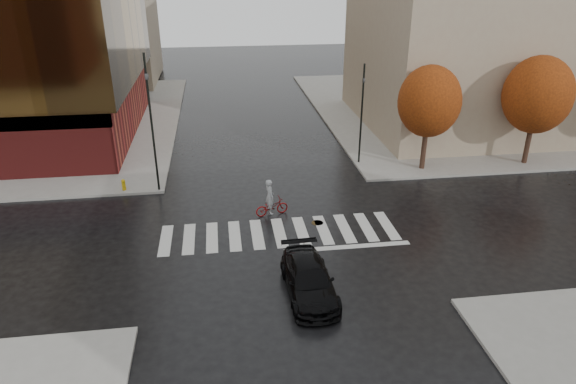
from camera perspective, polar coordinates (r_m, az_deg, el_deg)
name	(u,v)px	position (r m, az deg, el deg)	size (l,w,h in m)	color
ground	(281,238)	(24.94, -0.82, -5.10)	(120.00, 120.00, 0.00)	black
sidewalk_ne	(482,107)	(50.16, 20.74, 8.83)	(30.00, 30.00, 0.15)	gray
crosswalk	(279,233)	(25.37, -0.96, -4.54)	(12.00, 3.00, 0.01)	silver
building_ne_tan	(476,5)	(43.35, 20.18, 18.95)	(16.00, 16.00, 18.00)	gray
tree_ne_a	(429,102)	(32.52, 15.43, 9.66)	(3.80, 3.80, 6.50)	#312016
tree_ne_b	(538,95)	(35.79, 25.99, 9.66)	(4.20, 4.20, 6.89)	#312016
sedan	(309,279)	(20.77, 2.33, -9.69)	(1.84, 4.54, 1.32)	black
cyclist	(271,203)	(26.80, -1.90, -1.23)	(1.87, 1.04, 2.01)	maroon
traffic_light_nw	(151,114)	(29.09, -15.02, 8.33)	(0.23, 0.21, 7.75)	black
traffic_light_ne	(362,109)	(32.95, 8.21, 9.09)	(0.18, 0.20, 6.37)	black
fire_hydrant	(124,184)	(30.92, -17.80, 0.84)	(0.24, 0.24, 0.67)	#B88F0A
manhole	(317,223)	(26.31, 3.28, -3.43)	(0.60, 0.60, 0.01)	#443318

